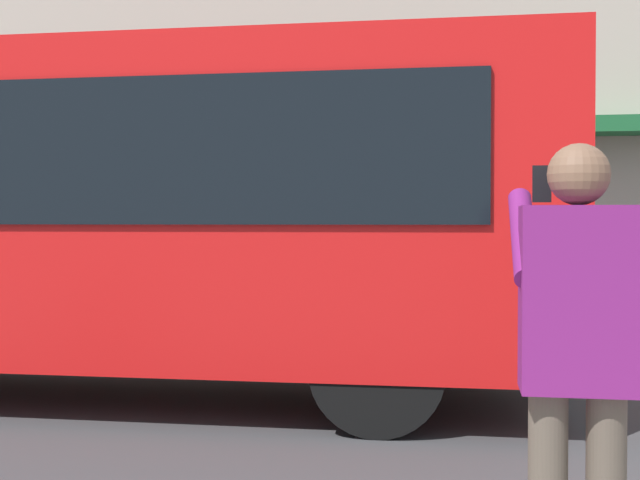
{
  "coord_description": "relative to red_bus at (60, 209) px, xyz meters",
  "views": [
    {
      "loc": [
        -1.02,
        7.36,
        1.57
      ],
      "look_at": [
        0.18,
        0.14,
        1.41
      ],
      "focal_mm": 48.31,
      "sensor_mm": 36.0,
      "label": 1
    }
  ],
  "objects": [
    {
      "name": "pedestrian_photographer",
      "position": [
        -4.04,
        4.2,
        -0.54
      ],
      "size": [
        0.53,
        0.52,
        1.7
      ],
      "color": "#4C4238",
      "rests_on": "sidewalk_curb"
    },
    {
      "name": "red_bus",
      "position": [
        0.0,
        0.0,
        0.0
      ],
      "size": [
        9.05,
        2.54,
        3.08
      ],
      "color": "red",
      "rests_on": "ground_plane"
    },
    {
      "name": "ground_plane",
      "position": [
        -2.61,
        -0.01,
        -1.68
      ],
      "size": [
        60.0,
        60.0,
        0.0
      ],
      "primitive_type": "plane",
      "color": "#38383A"
    }
  ]
}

